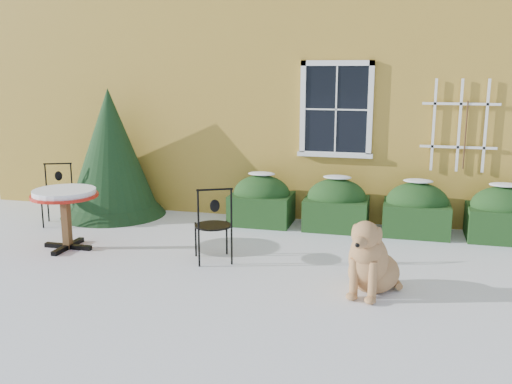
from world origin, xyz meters
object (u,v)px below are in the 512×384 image
(bistro_table, at_px, (65,200))
(dog, at_px, (370,263))
(patio_chair_far, at_px, (58,194))
(evergreen_shrub, at_px, (111,165))
(patio_chair_near, at_px, (213,224))

(bistro_table, relative_size, dog, 0.94)
(bistro_table, bearing_deg, patio_chair_far, 127.54)
(evergreen_shrub, bearing_deg, patio_chair_near, -37.66)
(evergreen_shrub, relative_size, patio_chair_near, 2.14)
(bistro_table, height_order, patio_chair_near, patio_chair_near)
(bistro_table, bearing_deg, evergreen_shrub, 99.21)
(patio_chair_far, height_order, dog, patio_chair_far)
(evergreen_shrub, xyz_separation_m, bistro_table, (0.33, -2.04, -0.18))
(patio_chair_far, distance_m, dog, 5.77)
(patio_chair_far, bearing_deg, dog, -41.32)
(bistro_table, distance_m, patio_chair_near, 2.33)
(dog, bearing_deg, bistro_table, -172.73)
(dog, bearing_deg, patio_chair_far, 176.47)
(bistro_table, height_order, dog, dog)
(patio_chair_near, bearing_deg, patio_chair_far, -46.86)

